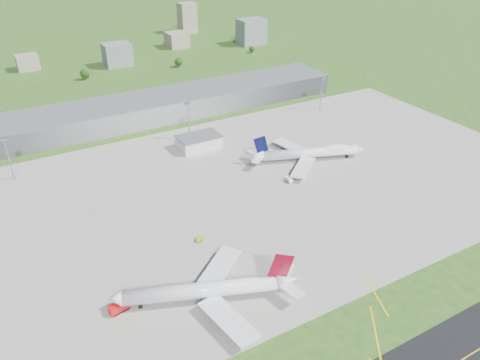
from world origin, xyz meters
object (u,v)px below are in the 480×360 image
airliner_blue_quad (310,153)px  airliner_red_twin (208,290)px  van_white_near (289,180)px  fire_truck (119,308)px  van_white_far (354,147)px  tug_yellow (200,239)px

airliner_blue_quad → airliner_red_twin: bearing=-123.9°
van_white_near → fire_truck: bearing=118.2°
van_white_far → fire_truck: bearing=-167.6°
fire_truck → van_white_far: fire_truck is taller
fire_truck → van_white_near: bearing=12.9°
airliner_blue_quad → fire_truck: (-139.58, -65.30, -3.40)m
fire_truck → airliner_blue_quad: bearing=14.1°
fire_truck → tug_yellow: 52.08m
airliner_red_twin → van_white_near: (80.98, 61.80, -4.04)m
fire_truck → tug_yellow: fire_truck is taller
airliner_red_twin → fire_truck: airliner_red_twin is taller
van_white_far → airliner_red_twin: bearing=-159.7°
van_white_near → van_white_far: 62.82m
airliner_red_twin → tug_yellow: (13.42, 36.71, -4.37)m
tug_yellow → van_white_near: size_ratio=0.82×
fire_truck → tug_yellow: size_ratio=1.95×
fire_truck → van_white_near: size_ratio=1.60×
airliner_red_twin → van_white_far: size_ratio=15.63×
tug_yellow → van_white_near: (67.56, 25.09, 0.33)m
airliner_blue_quad → fire_truck: 154.13m
tug_yellow → van_white_far: (128.72, 39.42, 0.15)m
airliner_red_twin → van_white_near: size_ratio=13.13×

